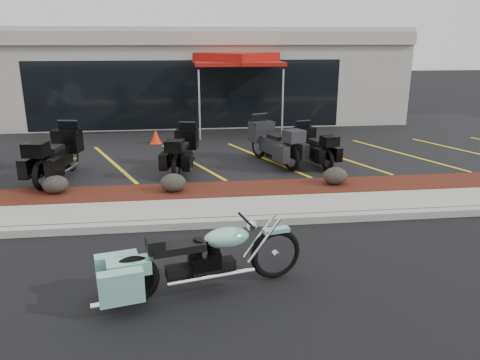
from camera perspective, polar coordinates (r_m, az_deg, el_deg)
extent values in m
plane|color=black|center=(8.53, -5.34, -8.07)|extent=(90.00, 90.00, 0.00)
cube|color=gray|center=(9.33, -5.53, -5.33)|extent=(24.00, 0.25, 0.15)
cube|color=gray|center=(9.98, -5.64, -3.81)|extent=(24.00, 1.20, 0.15)
cube|color=#3D150D|center=(11.11, -5.80, -1.61)|extent=(24.00, 1.20, 0.16)
cube|color=black|center=(16.32, -6.25, 4.36)|extent=(26.00, 9.60, 0.15)
cube|color=gray|center=(22.29, -6.68, 12.71)|extent=(18.00, 8.00, 4.00)
cube|color=black|center=(18.38, -6.52, 10.27)|extent=(12.00, 0.06, 2.60)
cube|color=gray|center=(18.23, -6.74, 16.83)|extent=(18.00, 0.30, 0.50)
ellipsoid|color=black|center=(11.56, -21.59, -0.50)|extent=(0.59, 0.49, 0.42)
ellipsoid|color=black|center=(10.98, -8.15, -0.32)|extent=(0.60, 0.50, 0.42)
ellipsoid|color=black|center=(11.65, 11.56, 0.51)|extent=(0.60, 0.50, 0.42)
cone|color=#F63508|center=(16.22, -10.24, 5.25)|extent=(0.47, 0.47, 0.47)
cylinder|color=silver|center=(16.04, -2.23, 8.89)|extent=(0.06, 0.06, 2.42)
cylinder|color=silver|center=(17.64, 6.25, 9.54)|extent=(0.06, 0.06, 2.42)
cylinder|color=silver|center=(18.64, -6.72, 9.91)|extent=(0.06, 0.06, 2.42)
cylinder|color=silver|center=(20.04, 1.06, 10.51)|extent=(0.06, 0.06, 2.42)
cube|color=maroon|center=(17.91, -0.42, 14.13)|extent=(4.17, 4.17, 0.13)
cube|color=maroon|center=(17.90, -0.42, 14.70)|extent=(2.97, 2.97, 0.37)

